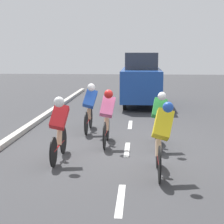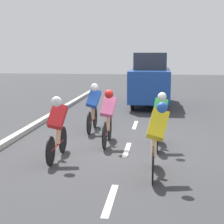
{
  "view_description": "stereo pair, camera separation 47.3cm",
  "coord_description": "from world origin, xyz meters",
  "views": [
    {
      "loc": [
        -0.29,
        9.21,
        2.45
      ],
      "look_at": [
        0.38,
        0.13,
        0.95
      ],
      "focal_mm": 60.0,
      "sensor_mm": 36.0,
      "label": 1
    },
    {
      "loc": [
        -0.76,
        9.16,
        2.45
      ],
      "look_at": [
        0.38,
        0.13,
        0.95
      ],
      "focal_mm": 60.0,
      "sensor_mm": 36.0,
      "label": 2
    }
  ],
  "objects": [
    {
      "name": "lane_stripe_far",
      "position": [
        0.0,
        -3.07,
        0.0
      ],
      "size": [
        0.12,
        1.4,
        0.01
      ],
      "primitive_type": "cube",
      "color": "white",
      "rests_on": "ground"
    },
    {
      "name": "cyclist_green",
      "position": [
        -0.78,
        -0.13,
        0.75
      ],
      "size": [
        0.41,
        1.71,
        1.46
      ],
      "color": "black",
      "rests_on": "ground"
    },
    {
      "name": "cyclist_blue",
      "position": [
        1.2,
        -1.84,
        0.79
      ],
      "size": [
        0.45,
        1.71,
        1.5
      ],
      "color": "black",
      "rests_on": "ground"
    },
    {
      "name": "curb",
      "position": [
        3.2,
        0.13,
        0.07
      ],
      "size": [
        0.2,
        27.62,
        0.14
      ],
      "primitive_type": "cube",
      "color": "#B7B2A8",
      "rests_on": "ground"
    },
    {
      "name": "support_car",
      "position": [
        -0.37,
        -7.72,
        1.17
      ],
      "size": [
        1.7,
        4.53,
        2.36
      ],
      "color": "black",
      "rests_on": "ground"
    },
    {
      "name": "cyclist_red",
      "position": [
        1.47,
        1.21,
        0.79
      ],
      "size": [
        0.42,
        1.69,
        1.48
      ],
      "color": "black",
      "rests_on": "ground"
    },
    {
      "name": "cyclist_pink",
      "position": [
        0.53,
        -0.26,
        0.78
      ],
      "size": [
        0.41,
        1.68,
        1.49
      ],
      "color": "black",
      "rests_on": "ground"
    },
    {
      "name": "cyclist_yellow",
      "position": [
        -0.73,
        2.07,
        0.78
      ],
      "size": [
        0.46,
        1.66,
        1.52
      ],
      "color": "black",
      "rests_on": "ground"
    },
    {
      "name": "lane_stripe_mid",
      "position": [
        0.0,
        0.13,
        0.0
      ],
      "size": [
        0.12,
        1.4,
        0.01
      ],
      "primitive_type": "cube",
      "color": "white",
      "rests_on": "ground"
    },
    {
      "name": "ground_plane",
      "position": [
        0.0,
        0.0,
        0.0
      ],
      "size": [
        60.0,
        60.0,
        0.0
      ],
      "primitive_type": "plane",
      "color": "#38383A"
    },
    {
      "name": "lane_stripe_near",
      "position": [
        0.0,
        3.33,
        0.0
      ],
      "size": [
        0.12,
        1.4,
        0.01
      ],
      "primitive_type": "cube",
      "color": "white",
      "rests_on": "ground"
    }
  ]
}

